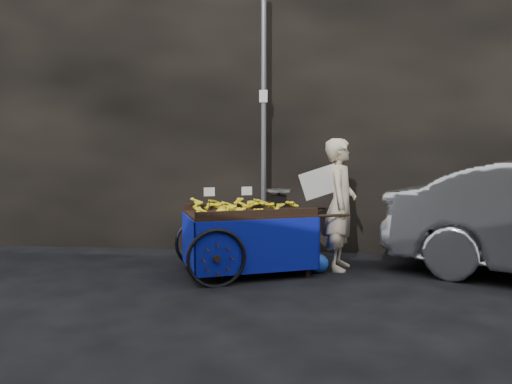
# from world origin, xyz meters

# --- Properties ---
(ground) EXTENTS (80.00, 80.00, 0.00)m
(ground) POSITION_xyz_m (0.00, 0.00, 0.00)
(ground) COLOR black
(ground) RESTS_ON ground
(building_wall) EXTENTS (13.50, 2.00, 5.00)m
(building_wall) POSITION_xyz_m (0.39, 2.60, 2.50)
(building_wall) COLOR black
(building_wall) RESTS_ON ground
(street_pole) EXTENTS (0.12, 0.10, 4.00)m
(street_pole) POSITION_xyz_m (0.30, 1.30, 2.01)
(street_pole) COLOR slate
(street_pole) RESTS_ON ground
(banana_cart) EXTENTS (2.35, 1.69, 1.17)m
(banana_cart) POSITION_xyz_m (0.15, 0.16, 0.72)
(banana_cart) COLOR black
(banana_cart) RESTS_ON ground
(vendor) EXTENTS (0.83, 0.71, 1.76)m
(vendor) POSITION_xyz_m (1.40, 0.52, 0.88)
(vendor) COLOR beige
(vendor) RESTS_ON ground
(plastic_bag) EXTENTS (0.28, 0.22, 0.25)m
(plastic_bag) POSITION_xyz_m (1.11, 0.28, 0.13)
(plastic_bag) COLOR blue
(plastic_bag) RESTS_ON ground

